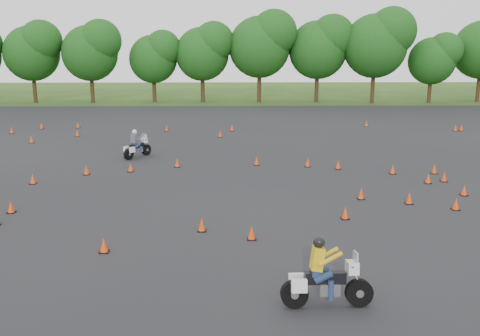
{
  "coord_description": "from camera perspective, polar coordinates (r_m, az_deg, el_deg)",
  "views": [
    {
      "loc": [
        -0.38,
        -18.29,
        6.48
      ],
      "look_at": [
        0.0,
        4.0,
        1.2
      ],
      "focal_mm": 40.0,
      "sensor_mm": 36.0,
      "label": 1
    }
  ],
  "objects": [
    {
      "name": "rider_grey",
      "position": [
        31.11,
        -10.9,
        2.6
      ],
      "size": [
        1.69,
        2.13,
        1.63
      ],
      "primitive_type": null,
      "rotation": [
        0.0,
        0.0,
        1.0
      ],
      "color": "#45464D",
      "rests_on": "ground"
    },
    {
      "name": "traffic_cones",
      "position": [
        24.82,
        1.3,
        -1.26
      ],
      "size": [
        37.05,
        32.85,
        0.45
      ],
      "color": "#DE3C09",
      "rests_on": "asphalt_pad"
    },
    {
      "name": "treeline",
      "position": [
        53.31,
        2.68,
        11.31
      ],
      "size": [
        87.03,
        32.29,
        10.51
      ],
      "color": "#174614",
      "rests_on": "ground"
    },
    {
      "name": "ground",
      "position": [
        19.41,
        0.21,
        -6.18
      ],
      "size": [
        140.0,
        140.0,
        0.0
      ],
      "primitive_type": "plane",
      "color": "#2D5119",
      "rests_on": "ground"
    },
    {
      "name": "asphalt_pad",
      "position": [
        25.14,
        -0.08,
        -1.6
      ],
      "size": [
        62.0,
        62.0,
        0.0
      ],
      "primitive_type": "plane",
      "color": "black",
      "rests_on": "ground"
    },
    {
      "name": "rider_yellow",
      "position": [
        13.59,
        9.37,
        -11.1
      ],
      "size": [
        2.34,
        0.78,
        1.79
      ],
      "primitive_type": null,
      "rotation": [
        0.0,
        0.0,
        0.03
      ],
      "color": "gold",
      "rests_on": "ground"
    }
  ]
}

